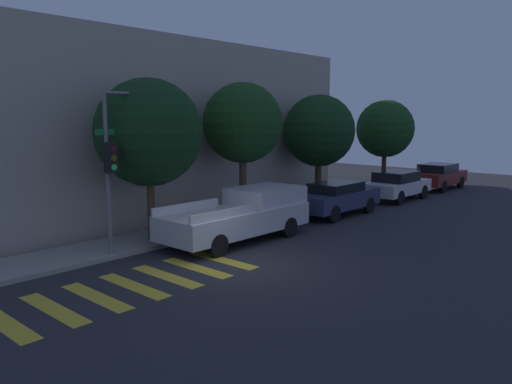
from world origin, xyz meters
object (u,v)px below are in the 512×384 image
pickup_truck (242,214)px  sedan_far_end (438,176)px  sedan_middle (397,185)px  tree_behind_truck (385,129)px  traffic_light_pole (121,146)px  tree_far_end (319,131)px  tree_midblock (243,123)px  sedan_near_corner (337,197)px  tree_near_corner (149,133)px

pickup_truck → sedan_far_end: pickup_truck is taller
sedan_middle → tree_behind_truck: 4.07m
traffic_light_pole → tree_far_end: tree_far_end is taller
pickup_truck → tree_behind_truck: size_ratio=1.08×
traffic_light_pole → pickup_truck: traffic_light_pole is taller
tree_midblock → pickup_truck: bearing=-136.8°
sedan_middle → tree_midblock: 10.15m
sedan_near_corner → tree_near_corner: (-8.32, 1.94, 2.93)m
tree_near_corner → tree_behind_truck: bearing=0.0°
tree_near_corner → tree_far_end: size_ratio=1.04×
sedan_near_corner → tree_midblock: size_ratio=0.81×
traffic_light_pole → pickup_truck: size_ratio=0.91×
tree_near_corner → pickup_truck: bearing=-39.0°
sedan_near_corner → tree_behind_truck: size_ratio=0.87×
sedan_far_end → tree_midblock: size_ratio=0.78×
tree_far_end → sedan_middle: bearing=-24.6°
tree_behind_truck → sedan_near_corner: bearing=-166.0°
pickup_truck → tree_behind_truck: 14.14m
tree_near_corner → sedan_near_corner: bearing=-13.1°
traffic_light_pole → sedan_near_corner: traffic_light_pole is taller
tree_near_corner → tree_behind_truck: tree_near_corner is taller
sedan_middle → tree_behind_truck: bearing=40.9°
tree_behind_truck → tree_far_end: bearing=-180.0°
sedan_middle → tree_near_corner: 14.33m
traffic_light_pole → sedan_far_end: bearing=-3.5°
tree_near_corner → tree_midblock: bearing=0.0°
sedan_middle → tree_behind_truck: tree_behind_truck is taller
pickup_truck → sedan_far_end: size_ratio=1.28×
pickup_truck → tree_behind_truck: bearing=8.0°
pickup_truck → tree_near_corner: size_ratio=1.02×
traffic_light_pole → tree_behind_truck: 17.67m
tree_far_end → tree_near_corner: bearing=180.0°
tree_midblock → tree_near_corner: bearing=180.0°
sedan_near_corner → tree_near_corner: size_ratio=0.82×
pickup_truck → tree_midblock: bearing=43.2°
sedan_middle → sedan_far_end: sedan_far_end is taller
tree_midblock → tree_far_end: (5.19, -0.00, -0.40)m
sedan_near_corner → sedan_far_end: size_ratio=1.03×
tree_far_end → sedan_far_end: bearing=-11.5°
pickup_truck → tree_near_corner: tree_near_corner is taller
pickup_truck → sedan_far_end: bearing=0.0°
sedan_middle → tree_near_corner: tree_near_corner is taller
traffic_light_pole → sedan_middle: traffic_light_pole is taller
pickup_truck → tree_near_corner: 4.18m
sedan_middle → tree_midblock: tree_midblock is taller
pickup_truck → tree_midblock: (2.07, 1.94, 3.09)m
sedan_far_end → tree_behind_truck: tree_behind_truck is taller
sedan_far_end → sedan_near_corner: bearing=180.0°
sedan_near_corner → tree_midblock: (-3.86, 1.94, 3.19)m
sedan_far_end → tree_near_corner: bearing=174.2°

